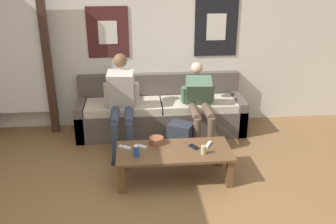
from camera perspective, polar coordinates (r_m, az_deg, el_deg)
name	(u,v)px	position (r m, az deg, el deg)	size (l,w,h in m)	color
wall_back	(143,40)	(5.45, -3.87, 10.96)	(10.00, 0.07, 2.55)	silver
door_frame	(12,51)	(5.49, -22.68, 8.57)	(1.00, 0.10, 2.15)	#382319
couch	(161,113)	(5.41, -1.10, -0.15)	(2.37, 0.71, 0.79)	#564C47
coffee_table	(174,154)	(4.22, 0.92, -6.49)	(1.28, 0.58, 0.36)	brown
person_seated_adult	(122,100)	(4.90, -7.08, 1.85)	(0.47, 0.88, 1.20)	#384256
person_seated_teen	(200,102)	(5.03, 4.84, 1.57)	(0.47, 0.93, 1.04)	brown
backpack	(180,139)	(4.82, 1.89, -4.14)	(0.38, 0.36, 0.41)	#282D38
ceramic_bowl	(156,140)	(4.33, -1.77, -4.29)	(0.17, 0.17, 0.08)	brown
pillar_candle	(204,150)	(4.12, 5.45, -5.75)	(0.06, 0.06, 0.11)	tan
drink_can_blue	(136,151)	(4.06, -4.86, -5.94)	(0.07, 0.07, 0.12)	#28479E
game_controller_near_left	(125,147)	(4.26, -6.60, -5.34)	(0.14, 0.10, 0.03)	white
game_controller_near_right	(208,144)	(4.32, 6.17, -4.93)	(0.10, 0.14, 0.03)	white
game_controller_far_center	(141,146)	(4.26, -4.15, -5.25)	(0.14, 0.10, 0.03)	white
cell_phone	(194,147)	(4.27, 3.96, -5.33)	(0.13, 0.15, 0.01)	black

